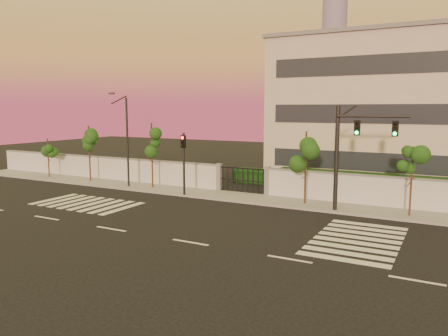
{
  "coord_description": "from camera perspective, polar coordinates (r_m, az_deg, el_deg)",
  "views": [
    {
      "loc": [
        10.97,
        -17.13,
        6.39
      ],
      "look_at": [
        -1.38,
        6.0,
        2.8
      ],
      "focal_mm": 35.0,
      "sensor_mm": 36.0,
      "label": 1
    }
  ],
  "objects": [
    {
      "name": "street_tree_b",
      "position": [
        39.4,
        -17.19,
        3.41
      ],
      "size": [
        1.57,
        1.25,
        4.92
      ],
      "color": "#382314",
      "rests_on": "ground"
    },
    {
      "name": "street_tree_e",
      "position": [
        27.48,
        23.41,
        0.28
      ],
      "size": [
        1.39,
        1.11,
        4.22
      ],
      "color": "#382314",
      "rests_on": "ground"
    },
    {
      "name": "road_markings",
      "position": [
        25.19,
        -2.84,
        -6.89
      ],
      "size": [
        57.0,
        7.62,
        0.02
      ],
      "color": "silver",
      "rests_on": "ground"
    },
    {
      "name": "sidewalk",
      "position": [
        30.39,
        6.31,
        -4.25
      ],
      "size": [
        60.0,
        3.0,
        0.15
      ],
      "primitive_type": "cube",
      "color": "gray",
      "rests_on": "ground"
    },
    {
      "name": "perimeter_wall",
      "position": [
        31.55,
        7.53,
        -1.99
      ],
      "size": [
        60.0,
        0.36,
        2.2
      ],
      "color": "silver",
      "rests_on": "ground"
    },
    {
      "name": "distant_skyscraper",
      "position": [
        311.69,
        14.22,
        17.82
      ],
      "size": [
        16.0,
        16.0,
        118.0
      ],
      "color": "slate",
      "rests_on": "ground"
    },
    {
      "name": "streetlight_west",
      "position": [
        35.59,
        -12.68,
        3.9
      ],
      "size": [
        0.45,
        1.82,
        7.58
      ],
      "color": "black",
      "rests_on": "ground"
    },
    {
      "name": "ground",
      "position": [
        21.32,
        -4.4,
        -9.67
      ],
      "size": [
        120.0,
        120.0,
        0.0
      ],
      "primitive_type": "plane",
      "color": "black",
      "rests_on": "ground"
    },
    {
      "name": "institutional_building",
      "position": [
        39.17,
        25.39,
        6.7
      ],
      "size": [
        24.4,
        12.4,
        12.25
      ],
      "color": "#BDB5A0",
      "rests_on": "ground"
    },
    {
      "name": "street_tree_d",
      "position": [
        28.99,
        10.71,
        2.18
      ],
      "size": [
        1.53,
        1.22,
        4.92
      ],
      "color": "#382314",
      "rests_on": "ground"
    },
    {
      "name": "hedge_row",
      "position": [
        33.81,
        10.84,
        -1.84
      ],
      "size": [
        41.0,
        4.25,
        1.8
      ],
      "color": "black",
      "rests_on": "ground"
    },
    {
      "name": "traffic_signal_main",
      "position": [
        27.29,
        16.23,
        2.78
      ],
      "size": [
        4.16,
        0.55,
        6.58
      ],
      "rotation": [
        0.0,
        0.0,
        0.1
      ],
      "color": "black",
      "rests_on": "ground"
    },
    {
      "name": "traffic_signal_secondary",
      "position": [
        31.59,
        -5.29,
        1.5
      ],
      "size": [
        0.36,
        0.35,
        4.65
      ],
      "rotation": [
        0.0,
        0.0,
        -0.3
      ],
      "color": "black",
      "rests_on": "ground"
    },
    {
      "name": "street_tree_c",
      "position": [
        34.9,
        -9.38,
        3.56
      ],
      "size": [
        1.58,
        1.25,
        5.27
      ],
      "color": "#382314",
      "rests_on": "ground"
    },
    {
      "name": "street_tree_a",
      "position": [
        42.91,
        -21.99,
        2.29
      ],
      "size": [
        1.33,
        1.06,
        3.67
      ],
      "color": "#382314",
      "rests_on": "ground"
    }
  ]
}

